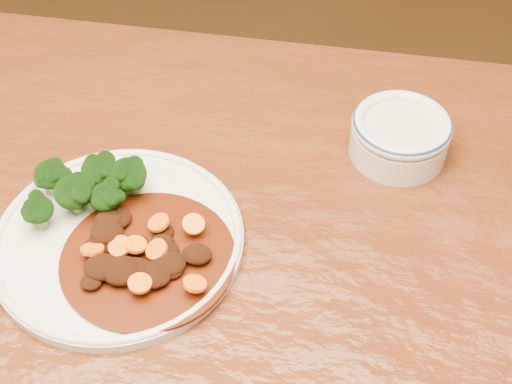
{
  "coord_description": "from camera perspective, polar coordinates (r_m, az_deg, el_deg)",
  "views": [
    {
      "loc": [
        0.14,
        -0.37,
        1.32
      ],
      "look_at": [
        0.11,
        0.14,
        0.77
      ],
      "focal_mm": 50.0,
      "sensor_mm": 36.0,
      "label": 1
    }
  ],
  "objects": [
    {
      "name": "mince_stew",
      "position": [
        0.7,
        -9.23,
        -5.05
      ],
      "size": [
        0.17,
        0.17,
        0.03
      ],
      "color": "#4B1B08",
      "rests_on": "dinner_plate"
    },
    {
      "name": "dining_table",
      "position": [
        0.76,
        -8.92,
        -12.63
      ],
      "size": [
        1.59,
        1.06,
        0.75
      ],
      "rotation": [
        0.0,
        0.0,
        -0.11
      ],
      "color": "#5D2310",
      "rests_on": "ground"
    },
    {
      "name": "broccoli_florets",
      "position": [
        0.75,
        -13.38,
        0.6
      ],
      "size": [
        0.12,
        0.09,
        0.04
      ],
      "color": "#699C50",
      "rests_on": "dinner_plate"
    },
    {
      "name": "dinner_plate",
      "position": [
        0.74,
        -10.95,
        -3.68
      ],
      "size": [
        0.25,
        0.25,
        0.02
      ],
      "rotation": [
        0.0,
        0.0,
        -0.07
      ],
      "color": "silver",
      "rests_on": "dining_table"
    },
    {
      "name": "dip_bowl",
      "position": [
        0.82,
        11.44,
        4.54
      ],
      "size": [
        0.11,
        0.11,
        0.05
      ],
      "rotation": [
        0.0,
        0.0,
        -0.21
      ],
      "color": "silver",
      "rests_on": "dining_table"
    }
  ]
}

